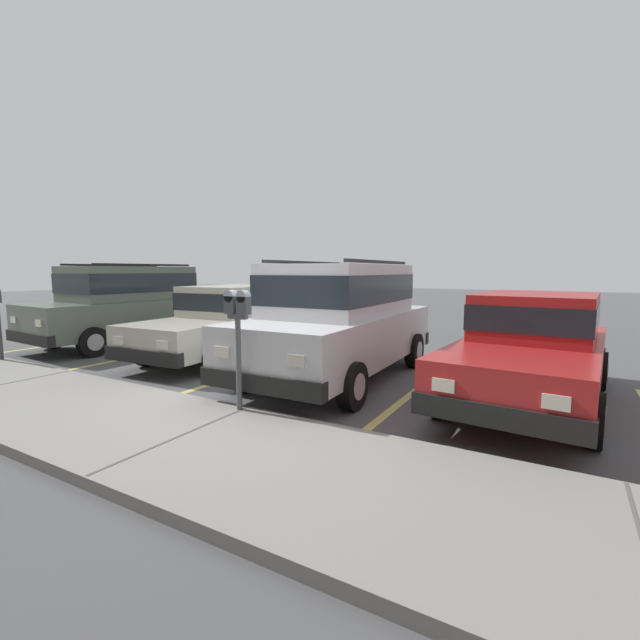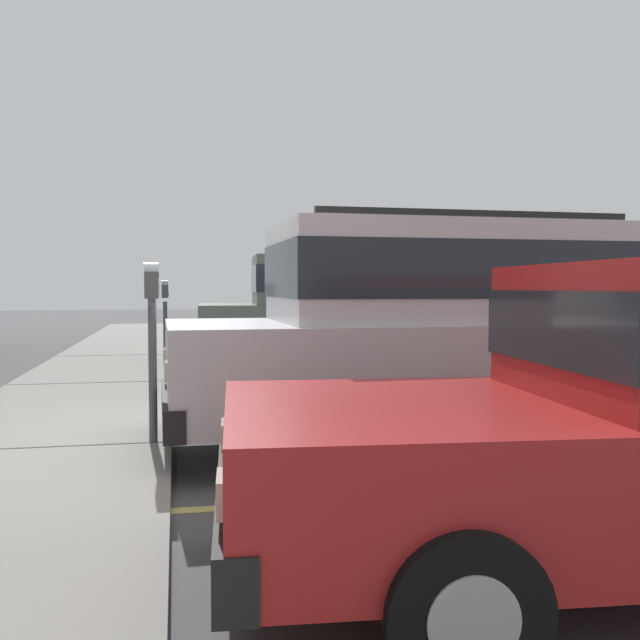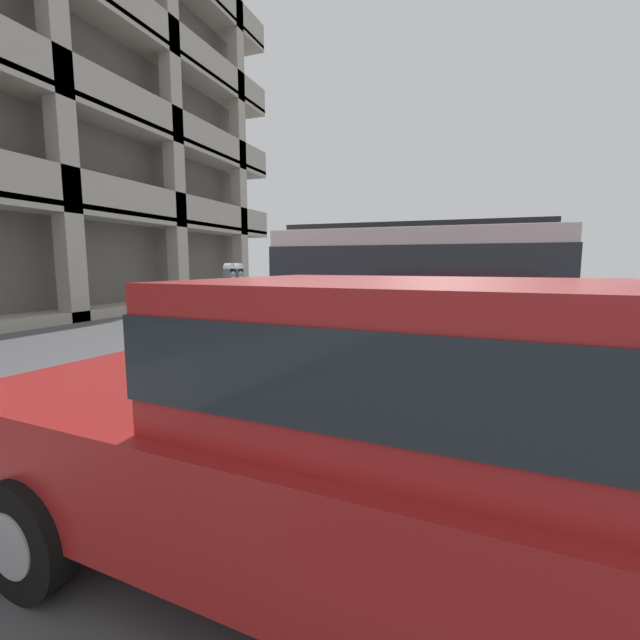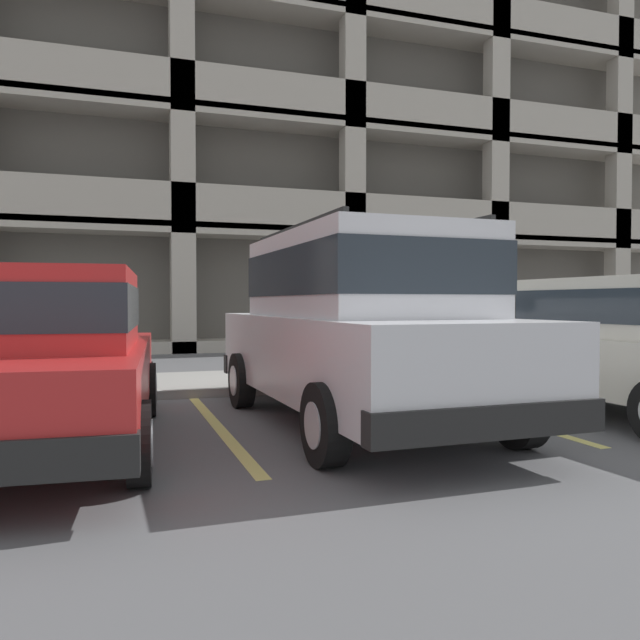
# 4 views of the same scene
# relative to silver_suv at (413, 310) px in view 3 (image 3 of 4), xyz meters

# --- Properties ---
(ground_plane) EXTENTS (80.00, 80.00, 0.10)m
(ground_plane) POSITION_rel_silver_suv_xyz_m (0.13, 2.14, -1.14)
(ground_plane) COLOR #565659
(sidewalk) EXTENTS (40.00, 2.20, 0.12)m
(sidewalk) POSITION_rel_silver_suv_xyz_m (0.13, 3.44, -1.03)
(sidewalk) COLOR gray
(sidewalk) RESTS_ON ground_plane
(parking_stall_lines) EXTENTS (12.34, 4.80, 0.01)m
(parking_stall_lines) POSITION_rel_silver_suv_xyz_m (1.65, 0.74, -1.08)
(parking_stall_lines) COLOR #DBD16B
(parking_stall_lines) RESTS_ON ground_plane
(silver_suv) EXTENTS (2.10, 4.82, 2.03)m
(silver_suv) POSITION_rel_silver_suv_xyz_m (0.00, 0.00, 0.00)
(silver_suv) COLOR silver
(silver_suv) RESTS_ON ground_plane
(red_sedan) EXTENTS (2.08, 4.60, 1.54)m
(red_sedan) POSITION_rel_silver_suv_xyz_m (-2.98, -0.22, -0.27)
(red_sedan) COLOR red
(red_sedan) RESTS_ON ground_plane
(dark_hatchback) EXTENTS (2.00, 4.56, 1.54)m
(dark_hatchback) POSITION_rel_silver_suv_xyz_m (2.96, -0.44, -0.27)
(dark_hatchback) COLOR beige
(dark_hatchback) RESTS_ON ground_plane
(blue_coupe) EXTENTS (2.21, 4.88, 2.03)m
(blue_coupe) POSITION_rel_silver_suv_xyz_m (6.30, -0.48, 0.00)
(blue_coupe) COLOR #5B665B
(blue_coupe) RESTS_ON ground_plane
(parking_meter_near) EXTENTS (0.35, 0.12, 1.51)m
(parking_meter_near) POSITION_rel_silver_suv_xyz_m (0.16, 2.49, 0.16)
(parking_meter_near) COLOR #595B60
(parking_meter_near) RESTS_ON sidewalk
(parking_meter_far) EXTENTS (0.15, 0.12, 1.42)m
(parking_meter_far) POSITION_rel_silver_suv_xyz_m (6.27, 2.46, -0.03)
(parking_meter_far) COLOR #47474C
(parking_meter_far) RESTS_ON sidewalk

